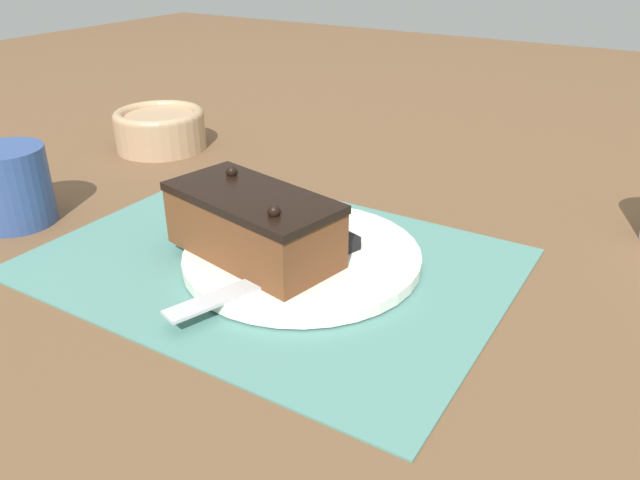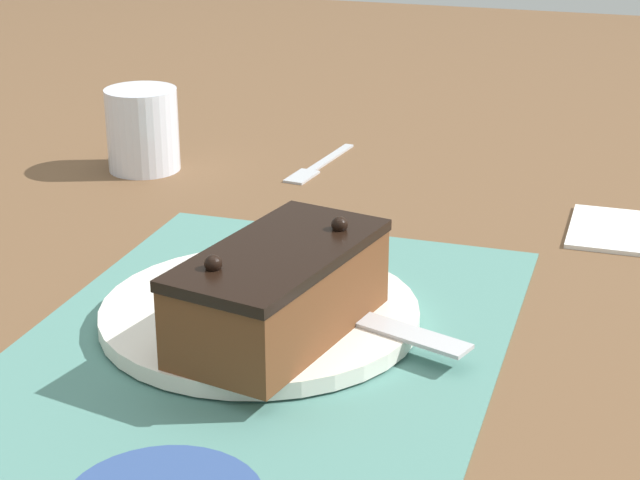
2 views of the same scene
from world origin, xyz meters
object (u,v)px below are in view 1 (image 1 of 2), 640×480
object	(u,v)px
small_bowl	(160,128)
coffee_mug	(9,186)
chocolate_cake	(253,224)
serving_knife	(301,262)
cake_plate	(302,256)

from	to	relation	value
small_bowl	coffee_mug	distance (m)	0.29
chocolate_cake	coffee_mug	size ratio (longest dim) A/B	1.96
small_bowl	serving_knife	bearing A→B (deg)	150.61
chocolate_cake	serving_knife	size ratio (longest dim) A/B	0.93
chocolate_cake	small_bowl	xyz separation A→B (m)	(0.35, -0.23, -0.02)
serving_knife	cake_plate	bearing A→B (deg)	-39.89
cake_plate	chocolate_cake	bearing A→B (deg)	38.80
cake_plate	small_bowl	size ratio (longest dim) A/B	1.76
serving_knife	chocolate_cake	bearing A→B (deg)	20.89
small_bowl	coffee_mug	bearing A→B (deg)	99.61
serving_knife	small_bowl	distance (m)	0.46
chocolate_cake	small_bowl	world-z (taller)	chocolate_cake
chocolate_cake	small_bowl	size ratio (longest dim) A/B	1.40
cake_plate	coffee_mug	size ratio (longest dim) A/B	2.47
cake_plate	coffee_mug	world-z (taller)	coffee_mug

